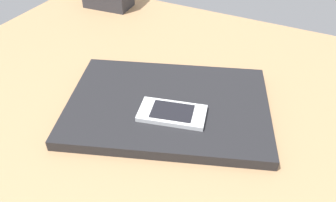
% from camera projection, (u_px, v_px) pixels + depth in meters
% --- Properties ---
extents(desk_surface, '(1.20, 0.80, 0.03)m').
position_uv_depth(desk_surface, '(205.00, 115.00, 0.62)').
color(desk_surface, '#9E7751').
rests_on(desk_surface, ground).
extents(laptop_closed, '(0.42, 0.35, 0.02)m').
position_uv_depth(laptop_closed, '(168.00, 105.00, 0.60)').
color(laptop_closed, black).
rests_on(laptop_closed, desk_surface).
extents(cell_phone_on_laptop, '(0.12, 0.08, 0.01)m').
position_uv_depth(cell_phone_on_laptop, '(172.00, 113.00, 0.56)').
color(cell_phone_on_laptop, silver).
rests_on(cell_phone_on_laptop, laptop_closed).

